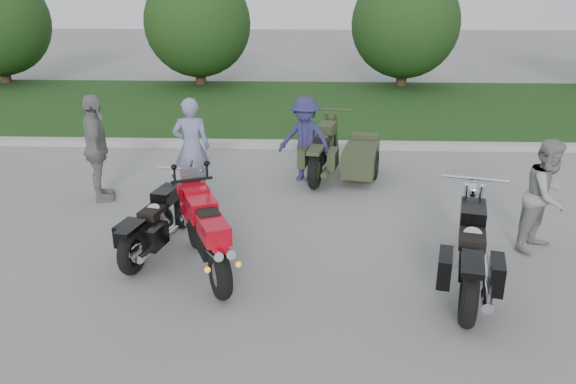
{
  "coord_description": "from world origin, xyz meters",
  "views": [
    {
      "loc": [
        0.89,
        -6.19,
        3.5
      ],
      "look_at": [
        0.59,
        1.01,
        0.8
      ],
      "focal_mm": 35.0,
      "sensor_mm": 36.0,
      "label": 1
    }
  ],
  "objects_px": {
    "sportbike_red": "(206,231)",
    "cruiser_sidecar": "(345,156)",
    "cruiser_right": "(470,254)",
    "person_grey": "(546,196)",
    "person_stripe": "(192,147)",
    "cruiser_left": "(157,224)",
    "person_denim": "(305,139)",
    "person_back": "(97,149)"
  },
  "relations": [
    {
      "from": "sportbike_red",
      "to": "cruiser_sidecar",
      "type": "xyz_separation_m",
      "value": [
        1.95,
        3.81,
        -0.14
      ]
    },
    {
      "from": "cruiser_right",
      "to": "sportbike_red",
      "type": "bearing_deg",
      "value": -171.43
    },
    {
      "from": "sportbike_red",
      "to": "person_grey",
      "type": "xyz_separation_m",
      "value": [
        4.51,
        0.87,
        0.21
      ]
    },
    {
      "from": "sportbike_red",
      "to": "person_stripe",
      "type": "height_order",
      "value": "person_stripe"
    },
    {
      "from": "cruiser_left",
      "to": "person_denim",
      "type": "distance_m",
      "value": 3.69
    },
    {
      "from": "sportbike_red",
      "to": "cruiser_right",
      "type": "relative_size",
      "value": 0.81
    },
    {
      "from": "person_stripe",
      "to": "person_denim",
      "type": "bearing_deg",
      "value": -160.04
    },
    {
      "from": "cruiser_right",
      "to": "person_grey",
      "type": "height_order",
      "value": "person_grey"
    },
    {
      "from": "person_stripe",
      "to": "person_back",
      "type": "distance_m",
      "value": 1.56
    },
    {
      "from": "person_stripe",
      "to": "person_denim",
      "type": "distance_m",
      "value": 2.11
    },
    {
      "from": "cruiser_right",
      "to": "cruiser_sidecar",
      "type": "height_order",
      "value": "cruiser_right"
    },
    {
      "from": "person_denim",
      "to": "person_back",
      "type": "distance_m",
      "value": 3.65
    },
    {
      "from": "person_stripe",
      "to": "cruiser_left",
      "type": "bearing_deg",
      "value": 84.29
    },
    {
      "from": "cruiser_left",
      "to": "cruiser_right",
      "type": "relative_size",
      "value": 0.85
    },
    {
      "from": "cruiser_sidecar",
      "to": "person_grey",
      "type": "bearing_deg",
      "value": -37.96
    },
    {
      "from": "cruiser_sidecar",
      "to": "person_grey",
      "type": "height_order",
      "value": "person_grey"
    },
    {
      "from": "person_denim",
      "to": "person_stripe",
      "type": "bearing_deg",
      "value": -135.05
    },
    {
      "from": "sportbike_red",
      "to": "person_stripe",
      "type": "distance_m",
      "value": 2.89
    },
    {
      "from": "cruiser_left",
      "to": "person_denim",
      "type": "bearing_deg",
      "value": 70.12
    },
    {
      "from": "cruiser_right",
      "to": "person_back",
      "type": "relative_size",
      "value": 1.33
    },
    {
      "from": "cruiser_right",
      "to": "person_denim",
      "type": "height_order",
      "value": "person_denim"
    },
    {
      "from": "person_stripe",
      "to": "person_back",
      "type": "xyz_separation_m",
      "value": [
        -1.53,
        -0.3,
        0.05
      ]
    },
    {
      "from": "person_back",
      "to": "cruiser_left",
      "type": "bearing_deg",
      "value": -162.27
    },
    {
      "from": "cruiser_left",
      "to": "person_stripe",
      "type": "height_order",
      "value": "person_stripe"
    },
    {
      "from": "sportbike_red",
      "to": "person_grey",
      "type": "height_order",
      "value": "person_grey"
    },
    {
      "from": "cruiser_left",
      "to": "person_stripe",
      "type": "xyz_separation_m",
      "value": [
        0.05,
        2.22,
        0.45
      ]
    },
    {
      "from": "person_grey",
      "to": "cruiser_right",
      "type": "bearing_deg",
      "value": -179.7
    },
    {
      "from": "cruiser_right",
      "to": "person_back",
      "type": "distance_m",
      "value": 6.17
    },
    {
      "from": "sportbike_red",
      "to": "person_denim",
      "type": "xyz_separation_m",
      "value": [
        1.2,
        3.65,
        0.21
      ]
    },
    {
      "from": "person_grey",
      "to": "person_back",
      "type": "distance_m",
      "value": 6.96
    },
    {
      "from": "cruiser_sidecar",
      "to": "person_back",
      "type": "distance_m",
      "value": 4.45
    },
    {
      "from": "cruiser_left",
      "to": "cruiser_sidecar",
      "type": "bearing_deg",
      "value": 62.67
    },
    {
      "from": "sportbike_red",
      "to": "cruiser_left",
      "type": "bearing_deg",
      "value": 121.1
    },
    {
      "from": "sportbike_red",
      "to": "person_stripe",
      "type": "relative_size",
      "value": 1.13
    },
    {
      "from": "cruiser_right",
      "to": "cruiser_left",
      "type": "bearing_deg",
      "value": -178.15
    },
    {
      "from": "cruiser_sidecar",
      "to": "person_grey",
      "type": "xyz_separation_m",
      "value": [
        2.55,
        -2.94,
        0.35
      ]
    },
    {
      "from": "cruiser_sidecar",
      "to": "cruiser_right",
      "type": "bearing_deg",
      "value": -61.96
    },
    {
      "from": "person_grey",
      "to": "person_denim",
      "type": "distance_m",
      "value": 4.33
    },
    {
      "from": "cruiser_right",
      "to": "person_denim",
      "type": "xyz_separation_m",
      "value": [
        -2.02,
        3.98,
        0.31
      ]
    },
    {
      "from": "person_stripe",
      "to": "person_denim",
      "type": "height_order",
      "value": "person_stripe"
    },
    {
      "from": "sportbike_red",
      "to": "cruiser_left",
      "type": "xyz_separation_m",
      "value": [
        -0.78,
        0.56,
        -0.17
      ]
    },
    {
      "from": "person_grey",
      "to": "person_back",
      "type": "xyz_separation_m",
      "value": [
        -6.77,
        1.61,
        0.12
      ]
    }
  ]
}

